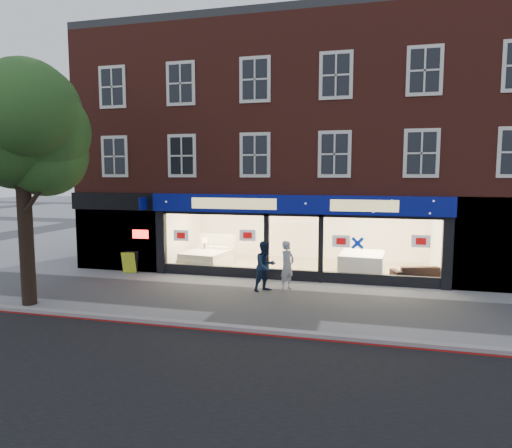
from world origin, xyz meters
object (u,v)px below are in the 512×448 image
at_px(mattress_stack, 362,263).
at_px(a_board, 130,262).
at_px(sofa, 417,273).
at_px(display_bed, 207,257).
at_px(pedestrian_blue, 265,266).
at_px(pedestrian_grey, 287,266).

height_order(mattress_stack, a_board, mattress_stack).
distance_m(sofa, a_board, 11.44).
bearing_deg(display_bed, mattress_stack, 5.97).
distance_m(mattress_stack, a_board, 9.50).
xyz_separation_m(display_bed, pedestrian_blue, (3.42, -3.38, 0.43)).
xyz_separation_m(pedestrian_grey, pedestrian_blue, (-0.70, -0.39, 0.02)).
height_order(a_board, pedestrian_grey, pedestrian_grey).
height_order(mattress_stack, sofa, mattress_stack).
bearing_deg(display_bed, pedestrian_blue, -38.10).
bearing_deg(pedestrian_grey, display_bed, 81.16).
distance_m(display_bed, pedestrian_blue, 4.83).
bearing_deg(a_board, display_bed, 28.63).
bearing_deg(pedestrian_blue, pedestrian_grey, -23.71).
bearing_deg(sofa, mattress_stack, -34.87).
relative_size(sofa, pedestrian_blue, 1.07).
height_order(a_board, pedestrian_blue, pedestrian_blue).
xyz_separation_m(sofa, pedestrian_grey, (-4.56, -2.31, 0.49)).
xyz_separation_m(display_bed, pedestrian_grey, (4.12, -3.00, 0.42)).
bearing_deg(display_bed, a_board, -138.29).
relative_size(display_bed, pedestrian_grey, 1.38).
distance_m(sofa, pedestrian_blue, 5.93).
height_order(sofa, a_board, a_board).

